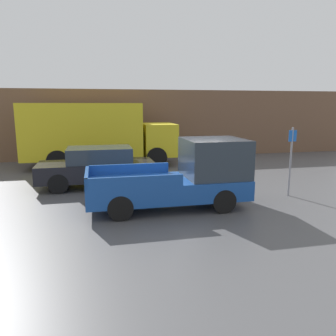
{
  "coord_description": "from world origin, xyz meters",
  "views": [
    {
      "loc": [
        -3.28,
        -10.38,
        3.26
      ],
      "look_at": [
        -0.84,
        0.61,
        1.09
      ],
      "focal_mm": 35.0,
      "sensor_mm": 36.0,
      "label": 1
    }
  ],
  "objects": [
    {
      "name": "ground_plane",
      "position": [
        0.0,
        0.0,
        0.0
      ],
      "size": [
        60.0,
        60.0,
        0.0
      ],
      "primitive_type": "plane",
      "color": "#4C4C4F"
    },
    {
      "name": "building_wall",
      "position": [
        0.0,
        9.99,
        2.1
      ],
      "size": [
        28.0,
        0.15,
        4.2
      ],
      "color": "brown",
      "rests_on": "ground"
    },
    {
      "name": "pickup_truck",
      "position": [
        -0.52,
        -0.39,
        1.0
      ],
      "size": [
        5.08,
        2.11,
        2.19
      ],
      "color": "#194799",
      "rests_on": "ground"
    },
    {
      "name": "car",
      "position": [
        -3.25,
        2.91,
        0.82
      ],
      "size": [
        4.58,
        1.87,
        1.6
      ],
      "color": "black",
      "rests_on": "ground"
    },
    {
      "name": "delivery_truck",
      "position": [
        -3.32,
        7.5,
        1.82
      ],
      "size": [
        7.96,
        2.56,
        3.36
      ],
      "color": "gold",
      "rests_on": "ground"
    },
    {
      "name": "parking_sign",
      "position": [
        3.53,
        -0.03,
        1.4
      ],
      "size": [
        0.3,
        0.07,
        2.49
      ],
      "color": "gray",
      "rests_on": "ground"
    },
    {
      "name": "newspaper_box",
      "position": [
        -1.51,
        9.67,
        0.55
      ],
      "size": [
        0.45,
        0.4,
        1.1
      ],
      "color": "red",
      "rests_on": "ground"
    }
  ]
}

